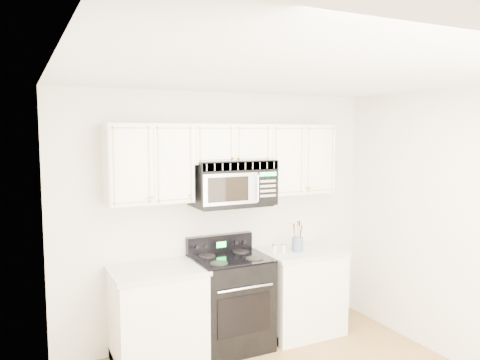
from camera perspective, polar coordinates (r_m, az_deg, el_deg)
room at (r=3.49m, az=9.49°, el=-9.02°), size 3.51×3.51×2.61m
base_cabinet_left at (r=4.68m, az=-10.00°, el=-16.37°), size 0.86×0.65×0.92m
base_cabinet_right at (r=5.31m, az=7.34°, el=-13.59°), size 0.86×0.65×0.92m
range at (r=4.91m, az=-1.20°, el=-14.48°), size 0.73×0.67×1.11m
upper_cabinets at (r=4.76m, az=-1.50°, el=2.76°), size 2.44×0.37×0.75m
microwave at (r=4.75m, az=-0.89°, el=-0.32°), size 0.83×0.46×0.46m
utensil_crock at (r=5.08m, az=7.00°, el=-7.70°), size 0.12×0.12×0.32m
shaker_salt at (r=4.95m, az=4.20°, el=-8.35°), size 0.05×0.05×0.11m
shaker_pepper at (r=5.00m, az=5.33°, el=-8.27°), size 0.04×0.04×0.10m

